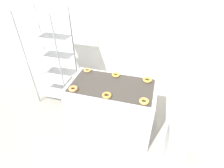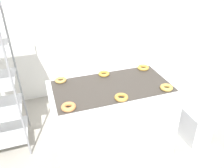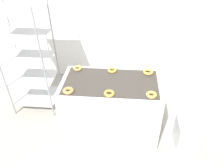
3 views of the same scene
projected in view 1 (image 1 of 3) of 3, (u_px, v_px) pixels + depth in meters
ground_plane at (101, 156)px, 2.66m from camera, size 14.00×14.00×0.00m
wall_back at (132, 22)px, 3.48m from camera, size 8.00×0.05×2.80m
fryer_machine at (112, 107)px, 2.87m from camera, size 1.33×0.73×0.91m
baking_rack_cart at (52, 58)px, 3.27m from camera, size 0.68×0.58×1.80m
glaze_bin at (177, 141)px, 2.63m from camera, size 0.28×0.36×0.42m
donut_near_left at (73, 89)px, 2.50m from camera, size 0.13×0.13×0.04m
donut_near_center at (107, 95)px, 2.38m from camera, size 0.13×0.13×0.04m
donut_near_right at (144, 101)px, 2.28m from camera, size 0.13×0.13×0.04m
donut_far_left at (87, 70)px, 2.91m from camera, size 0.13×0.13×0.03m
donut_far_center at (116, 75)px, 2.79m from camera, size 0.13×0.13×0.03m
donut_far_right at (147, 80)px, 2.68m from camera, size 0.14×0.14×0.04m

